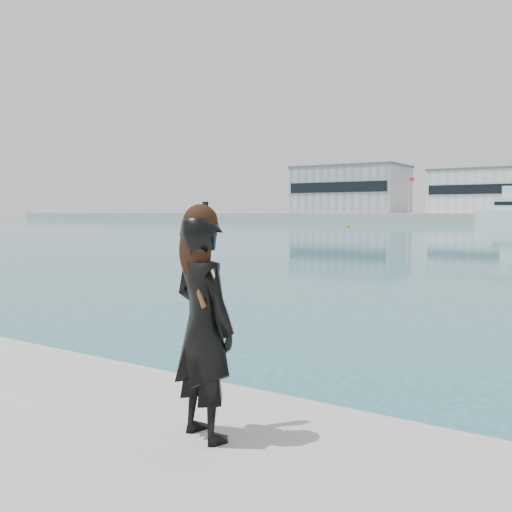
{
  "coord_description": "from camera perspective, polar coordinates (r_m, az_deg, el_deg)",
  "views": [
    {
      "loc": [
        3.24,
        -3.39,
        2.47
      ],
      "look_at": [
        0.66,
        0.54,
        2.1
      ],
      "focal_mm": 40.0,
      "sensor_mm": 36.0,
      "label": 1
    }
  ],
  "objects": [
    {
      "name": "flagpole_left",
      "position": [
        131.08,
        15.06,
        6.15
      ],
      "size": [
        1.28,
        0.16,
        8.0
      ],
      "color": "silver",
      "rests_on": "far_quay"
    },
    {
      "name": "ground",
      "position": [
        5.3,
        -10.02,
        -23.39
      ],
      "size": [
        500.0,
        500.0,
        0.0
      ],
      "primitive_type": "plane",
      "color": "#1A5879",
      "rests_on": "ground"
    },
    {
      "name": "woman",
      "position": [
        4.2,
        -5.32,
        -6.35
      ],
      "size": [
        0.69,
        0.55,
        1.75
      ],
      "rotation": [
        0.0,
        0.0,
        2.86
      ],
      "color": "black",
      "rests_on": "near_quay"
    },
    {
      "name": "warehouse_grey_left",
      "position": [
        143.79,
        9.43,
        6.58
      ],
      "size": [
        26.52,
        16.36,
        11.5
      ],
      "color": "gray",
      "rests_on": "far_quay"
    },
    {
      "name": "warehouse_white",
      "position": [
        133.84,
        22.53,
        6.02
      ],
      "size": [
        24.48,
        15.35,
        9.5
      ],
      "color": "silver",
      "rests_on": "far_quay"
    },
    {
      "name": "buoy_far",
      "position": [
        88.93,
        9.17,
        2.88
      ],
      "size": [
        0.5,
        0.5,
        0.5
      ],
      "primitive_type": "sphere",
      "color": "#E7A30C",
      "rests_on": "ground"
    }
  ]
}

